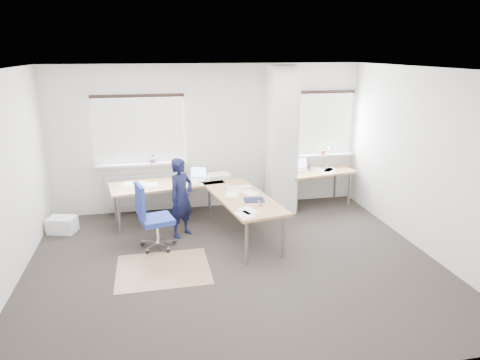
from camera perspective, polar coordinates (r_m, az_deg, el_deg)
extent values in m
plane|color=black|center=(6.47, -0.80, -11.07)|extent=(6.00, 6.00, 0.00)
cube|color=beige|center=(8.34, -4.13, 5.59)|extent=(6.00, 0.04, 2.80)
cube|color=beige|center=(3.67, 6.66, -9.70)|extent=(6.00, 0.04, 2.80)
cube|color=beige|center=(7.12, 23.60, 2.22)|extent=(0.04, 5.00, 2.80)
cube|color=white|center=(5.71, -0.92, 14.56)|extent=(6.00, 5.00, 0.04)
cube|color=beige|center=(8.09, 5.61, 5.13)|extent=(0.50, 0.50, 2.78)
cube|color=white|center=(8.21, -13.22, 6.43)|extent=(1.60, 0.04, 1.20)
cube|color=white|center=(8.17, -13.22, 6.38)|extent=(1.60, 0.02, 1.20)
cube|color=white|center=(8.27, -12.94, 2.12)|extent=(1.70, 0.20, 0.04)
cube|color=white|center=(8.87, 10.88, 7.34)|extent=(1.20, 0.04, 1.20)
cube|color=white|center=(8.83, 10.98, 7.29)|extent=(1.20, 0.02, 1.20)
cube|color=white|center=(8.93, 10.83, 3.34)|extent=(1.30, 0.20, 0.04)
cube|color=white|center=(8.44, -12.70, -1.33)|extent=(1.40, 0.10, 0.60)
cylinder|color=#733D86|center=(8.23, -11.57, 2.57)|extent=(0.12, 0.12, 0.08)
imported|color=#396729|center=(8.22, -11.59, 2.86)|extent=(0.09, 0.06, 0.17)
cylinder|color=#AF5A43|center=(8.90, 10.90, 3.68)|extent=(0.12, 0.12, 0.08)
imported|color=#396729|center=(8.89, 10.92, 3.95)|extent=(0.09, 0.07, 0.17)
cube|color=#926C4F|center=(6.41, -10.20, -11.62)|extent=(1.33, 1.12, 0.01)
cube|color=white|center=(8.05, -22.63, -5.54)|extent=(0.53, 0.43, 0.27)
cube|color=#986841|center=(7.86, -9.76, -0.52)|extent=(2.11, 1.14, 0.04)
cube|color=#986841|center=(7.04, 0.33, -2.35)|extent=(1.14, 2.11, 0.04)
cylinder|color=gray|center=(7.58, -15.80, -4.53)|extent=(0.05, 0.05, 0.69)
cylinder|color=gray|center=(8.14, -16.29, -3.07)|extent=(0.05, 0.05, 0.69)
cylinder|color=gray|center=(8.46, -4.12, -1.63)|extent=(0.05, 0.05, 0.69)
cylinder|color=gray|center=(6.30, 0.88, -8.34)|extent=(0.05, 0.05, 0.69)
cylinder|color=gray|center=(6.54, 5.78, -7.47)|extent=(0.05, 0.05, 0.69)
cylinder|color=gray|center=(8.06, -0.10, -2.56)|extent=(0.05, 0.05, 0.69)
cube|color=#B7B7BC|center=(7.96, -5.73, 0.08)|extent=(0.39, 0.33, 0.01)
cube|color=#B7B7BC|center=(8.04, -5.54, 1.08)|extent=(0.32, 0.16, 0.22)
cube|color=silver|center=(8.04, -5.54, 1.08)|extent=(0.28, 0.13, 0.19)
cube|color=white|center=(7.46, -0.21, -0.98)|extent=(0.44, 0.14, 0.02)
cube|color=#141838|center=(6.85, 1.86, -2.66)|extent=(0.34, 0.27, 0.01)
cube|color=silver|center=(8.06, -3.05, 0.57)|extent=(0.52, 0.43, 0.07)
imported|color=white|center=(7.42, -2.12, -0.91)|extent=(0.08, 0.08, 0.07)
cylinder|color=silver|center=(6.61, 2.76, -3.04)|extent=(0.07, 0.07, 0.10)
cube|color=#986841|center=(8.70, 10.35, 1.16)|extent=(1.50, 0.93, 0.04)
cylinder|color=gray|center=(8.31, 7.60, -2.11)|extent=(0.05, 0.05, 0.69)
cylinder|color=gray|center=(8.93, 14.34, -1.12)|extent=(0.05, 0.05, 0.69)
cylinder|color=gray|center=(8.72, 6.01, -1.11)|extent=(0.05, 0.05, 0.69)
cylinder|color=gray|center=(9.32, 12.56, -0.24)|extent=(0.05, 0.05, 0.69)
cube|color=#B7B7BC|center=(8.65, 8.38, 1.37)|extent=(0.37, 0.29, 0.01)
cube|color=#B7B7BC|center=(8.72, 8.01, 2.26)|extent=(0.33, 0.11, 0.22)
cube|color=silver|center=(8.72, 8.01, 2.26)|extent=(0.29, 0.09, 0.19)
cylinder|color=white|center=(9.09, 11.48, 1.98)|extent=(0.10, 0.10, 0.02)
cylinder|color=white|center=(9.04, 11.55, 3.14)|extent=(0.02, 0.16, 0.38)
cylinder|color=white|center=(8.88, 11.94, 4.33)|extent=(0.02, 0.29, 0.13)
cone|color=white|center=(8.76, 12.29, 4.00)|extent=(0.14, 0.16, 0.17)
cube|color=navy|center=(6.88, -11.03, -5.24)|extent=(0.58, 0.58, 0.08)
cube|color=navy|center=(6.70, -13.16, -2.75)|extent=(0.16, 0.42, 0.52)
cylinder|color=silver|center=(6.96, -10.94, -6.74)|extent=(0.06, 0.06, 0.35)
cylinder|color=black|center=(7.12, -8.72, -8.19)|extent=(0.07, 0.05, 0.06)
cylinder|color=black|center=(7.30, -10.74, -7.64)|extent=(0.04, 0.06, 0.06)
cylinder|color=black|center=(7.15, -12.87, -8.32)|extent=(0.07, 0.05, 0.06)
cylinder|color=black|center=(6.87, -12.24, -9.37)|extent=(0.06, 0.07, 0.06)
cylinder|color=black|center=(6.85, -9.56, -9.28)|extent=(0.06, 0.07, 0.06)
imported|color=black|center=(7.20, -7.84, -2.36)|extent=(0.58, 0.57, 1.35)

